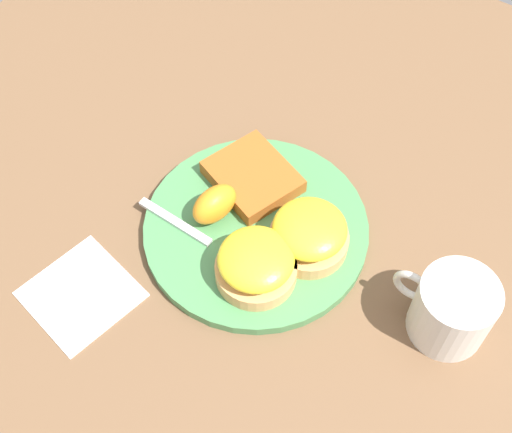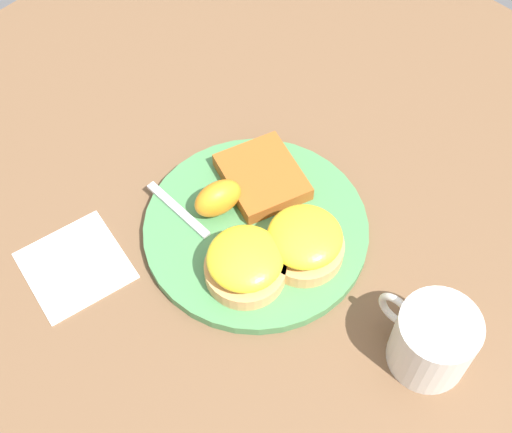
# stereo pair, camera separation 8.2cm
# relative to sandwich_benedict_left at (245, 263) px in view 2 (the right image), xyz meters

# --- Properties ---
(ground_plane) EXTENTS (1.10, 1.10, 0.00)m
(ground_plane) POSITION_rel_sandwich_benedict_left_xyz_m (0.04, -0.06, -0.04)
(ground_plane) COLOR brown
(plate) EXTENTS (0.27, 0.27, 0.01)m
(plate) POSITION_rel_sandwich_benedict_left_xyz_m (0.04, -0.06, -0.03)
(plate) COLOR #47844C
(plate) RESTS_ON ground_plane
(sandwich_benedict_left) EXTENTS (0.09, 0.09, 0.05)m
(sandwich_benedict_left) POSITION_rel_sandwich_benedict_left_xyz_m (0.00, 0.00, 0.00)
(sandwich_benedict_left) COLOR tan
(sandwich_benedict_left) RESTS_ON plate
(sandwich_benedict_right) EXTENTS (0.09, 0.09, 0.05)m
(sandwich_benedict_right) POSITION_rel_sandwich_benedict_left_xyz_m (-0.03, -0.07, 0.00)
(sandwich_benedict_right) COLOR tan
(sandwich_benedict_right) RESTS_ON plate
(hashbrown_patty) EXTENTS (0.13, 0.12, 0.02)m
(hashbrown_patty) POSITION_rel_sandwich_benedict_left_xyz_m (0.08, -0.11, -0.01)
(hashbrown_patty) COLOR #9E531D
(hashbrown_patty) RESTS_ON plate
(orange_wedge) EXTENTS (0.05, 0.07, 0.04)m
(orange_wedge) POSITION_rel_sandwich_benedict_left_xyz_m (0.09, -0.04, -0.00)
(orange_wedge) COLOR orange
(orange_wedge) RESTS_ON plate
(fork) EXTENTS (0.20, 0.03, 0.00)m
(fork) POSITION_rel_sandwich_benedict_left_xyz_m (0.06, -0.00, -0.02)
(fork) COLOR silver
(fork) RESTS_ON plate
(cup) EXTENTS (0.11, 0.08, 0.08)m
(cup) POSITION_rel_sandwich_benedict_left_xyz_m (-0.20, -0.07, 0.00)
(cup) COLOR silver
(cup) RESTS_ON ground_plane
(napkin) EXTENTS (0.13, 0.13, 0.00)m
(napkin) POSITION_rel_sandwich_benedict_left_xyz_m (0.16, 0.12, -0.04)
(napkin) COLOR white
(napkin) RESTS_ON ground_plane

